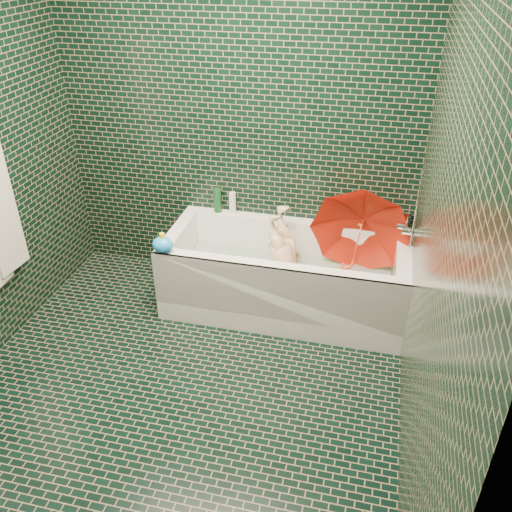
% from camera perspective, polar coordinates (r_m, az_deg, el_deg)
% --- Properties ---
extents(floor, '(2.80, 2.80, 0.00)m').
position_cam_1_polar(floor, '(3.42, -8.09, -14.02)').
color(floor, black).
rests_on(floor, ground).
extents(wall_back, '(2.80, 0.00, 2.80)m').
position_cam_1_polar(wall_back, '(3.92, -2.09, 13.99)').
color(wall_back, black).
rests_on(wall_back, floor).
extents(wall_right, '(0.00, 2.80, 2.80)m').
position_cam_1_polar(wall_right, '(2.50, 18.57, 1.91)').
color(wall_right, black).
rests_on(wall_right, floor).
extents(bathtub, '(1.70, 0.75, 0.55)m').
position_cam_1_polar(bathtub, '(3.93, 3.02, -2.83)').
color(bathtub, white).
rests_on(bathtub, floor).
extents(bath_mat, '(1.35, 0.47, 0.01)m').
position_cam_1_polar(bath_mat, '(3.98, 3.05, -3.35)').
color(bath_mat, '#53D129').
rests_on(bath_mat, bathtub).
extents(water, '(1.48, 0.53, 0.00)m').
position_cam_1_polar(water, '(3.90, 3.11, -1.61)').
color(water, silver).
rests_on(water, bathtub).
extents(faucet, '(0.18, 0.19, 0.55)m').
position_cam_1_polar(faucet, '(3.62, 16.07, 3.03)').
color(faucet, silver).
rests_on(faucet, wall_right).
extents(child, '(0.95, 0.52, 0.40)m').
position_cam_1_polar(child, '(3.92, 3.39, -1.20)').
color(child, '#DFB28B').
rests_on(child, bathtub).
extents(umbrella, '(0.87, 0.78, 0.88)m').
position_cam_1_polar(umbrella, '(3.73, 10.66, 1.51)').
color(umbrella, red).
rests_on(umbrella, bathtub).
extents(soap_bottle_a, '(0.12, 0.12, 0.23)m').
position_cam_1_polar(soap_bottle_a, '(4.03, 13.99, 2.72)').
color(soap_bottle_a, white).
rests_on(soap_bottle_a, bathtub).
extents(soap_bottle_b, '(0.09, 0.10, 0.17)m').
position_cam_1_polar(soap_bottle_b, '(3.98, 15.39, 2.18)').
color(soap_bottle_b, '#5A1F77').
rests_on(soap_bottle_b, bathtub).
extents(soap_bottle_c, '(0.14, 0.14, 0.16)m').
position_cam_1_polar(soap_bottle_c, '(4.03, 15.29, 2.58)').
color(soap_bottle_c, '#13431E').
rests_on(soap_bottle_c, bathtub).
extents(bottle_right_tall, '(0.07, 0.07, 0.21)m').
position_cam_1_polar(bottle_right_tall, '(3.96, 13.26, 4.01)').
color(bottle_right_tall, '#13431E').
rests_on(bottle_right_tall, bathtub).
extents(bottle_right_pump, '(0.06, 0.06, 0.16)m').
position_cam_1_polar(bottle_right_pump, '(3.97, 15.55, 3.40)').
color(bottle_right_pump, silver).
rests_on(bottle_right_pump, bathtub).
extents(bottle_left_tall, '(0.07, 0.07, 0.19)m').
position_cam_1_polar(bottle_left_tall, '(4.14, -4.07, 5.87)').
color(bottle_left_tall, '#13431E').
rests_on(bottle_left_tall, bathtub).
extents(bottle_left_short, '(0.06, 0.06, 0.17)m').
position_cam_1_polar(bottle_left_short, '(4.11, -2.49, 5.62)').
color(bottle_left_short, white).
rests_on(bottle_left_short, bathtub).
extents(rubber_duck, '(0.12, 0.08, 0.10)m').
position_cam_1_polar(rubber_duck, '(3.99, 11.00, 3.57)').
color(rubber_duck, yellow).
rests_on(rubber_duck, bathtub).
extents(bath_toy, '(0.14, 0.12, 0.14)m').
position_cam_1_polar(bath_toy, '(3.65, -9.79, 1.23)').
color(bath_toy, '#1A8EF1').
rests_on(bath_toy, bathtub).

